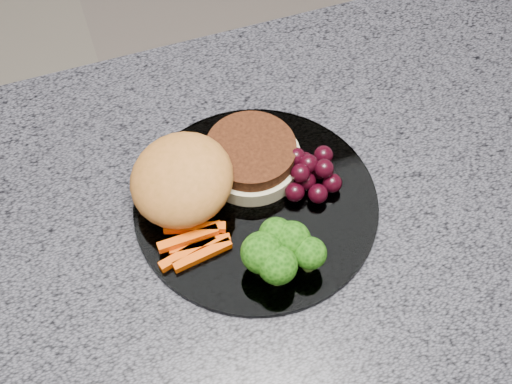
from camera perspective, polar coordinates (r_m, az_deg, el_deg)
countertop at (r=0.75m, az=-5.36°, el=-5.99°), size 1.20×0.60×0.04m
plate at (r=0.76m, az=0.00°, el=-0.97°), size 0.26×0.26×0.01m
burger at (r=0.75m, az=-3.93°, el=1.47°), size 0.22×0.16×0.06m
carrot_sticks at (r=0.72m, az=-4.96°, el=-4.04°), size 0.08×0.05×0.02m
broccoli at (r=0.69m, az=1.94°, el=-4.70°), size 0.08×0.07×0.05m
grape_bunch at (r=0.76m, az=4.33°, el=1.53°), size 0.07×0.07×0.04m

